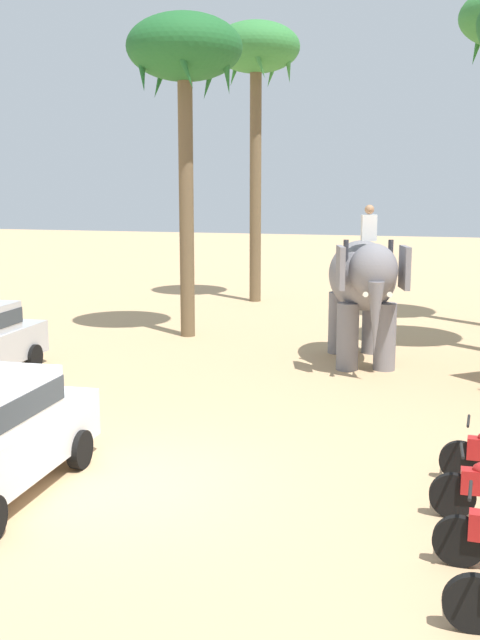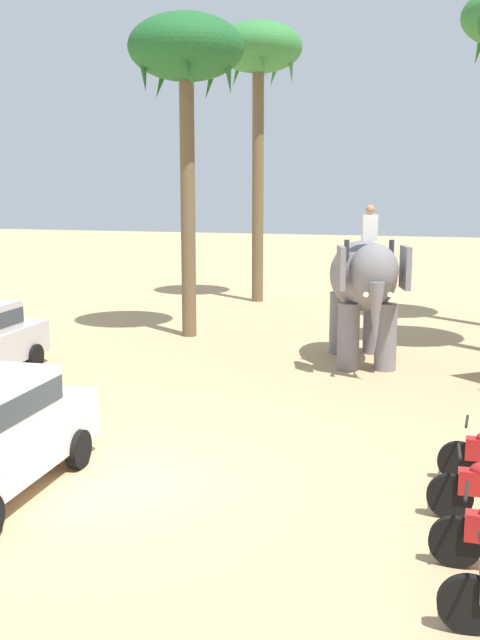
% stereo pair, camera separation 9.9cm
% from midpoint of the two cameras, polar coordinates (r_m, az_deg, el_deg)
% --- Properties ---
extents(ground_plane, '(120.00, 120.00, 0.00)m').
position_cam_midpoint_polar(ground_plane, '(11.37, -8.60, -12.09)').
color(ground_plane, tan).
extents(elephant_with_mahout, '(2.50, 4.02, 3.88)m').
position_cam_midpoint_polar(elephant_with_mahout, '(18.44, 9.57, 2.78)').
color(elephant_with_mahout, slate).
rests_on(elephant_with_mahout, ground).
extents(palm_tree_behind_elephant, '(3.20, 3.20, 10.19)m').
position_cam_midpoint_polar(palm_tree_behind_elephant, '(28.81, 1.51, 19.22)').
color(palm_tree_behind_elephant, brown).
rests_on(palm_tree_behind_elephant, ground).
extents(palm_tree_far_back, '(3.20, 3.20, 8.97)m').
position_cam_midpoint_polar(palm_tree_far_back, '(21.88, -3.97, 19.20)').
color(palm_tree_far_back, brown).
rests_on(palm_tree_far_back, ground).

